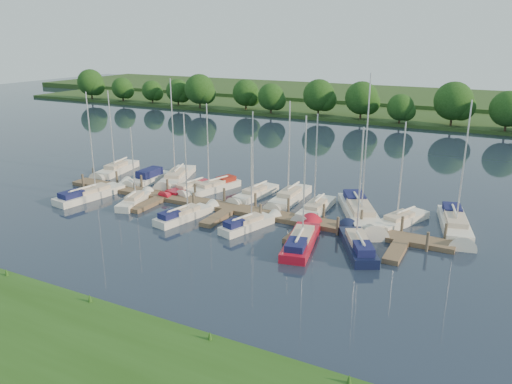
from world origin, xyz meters
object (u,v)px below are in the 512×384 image
at_px(sailboat_n_5, 254,195).
at_px(dock, 229,211).
at_px(motorboat, 149,179).
at_px(sailboat_n_0, 116,171).
at_px(sailboat_s_2, 185,216).

bearing_deg(sailboat_n_5, dock, 97.55).
bearing_deg(motorboat, sailboat_n_5, -176.13).
height_order(sailboat_n_0, motorboat, sailboat_n_0).
height_order(sailboat_n_5, sailboat_s_2, sailboat_n_5).
xyz_separation_m(motorboat, sailboat_n_5, (13.19, 0.62, -0.10)).
bearing_deg(motorboat, dock, 162.38).
relative_size(dock, sailboat_n_0, 3.88).
relative_size(motorboat, sailboat_s_2, 0.72).
distance_m(sailboat_n_5, sailboat_s_2, 8.87).
distance_m(sailboat_n_0, sailboat_s_2, 18.83).
relative_size(sailboat_n_0, sailboat_s_2, 1.16).
height_order(motorboat, sailboat_s_2, sailboat_s_2).
bearing_deg(dock, sailboat_n_5, 89.92).
distance_m(sailboat_n_0, motorboat, 6.17).
bearing_deg(sailboat_n_5, sailboat_n_0, 5.45).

